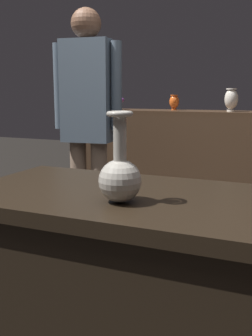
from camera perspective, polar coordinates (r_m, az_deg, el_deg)
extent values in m
cube|color=black|center=(1.53, 0.75, -19.25)|extent=(1.10, 0.59, 0.75)
cube|color=black|center=(1.38, 0.79, -4.69)|extent=(1.20, 0.64, 0.05)
cube|color=#422D1E|center=(3.53, 14.58, -0.47)|extent=(2.60, 0.40, 0.95)
cube|color=#422D1E|center=(3.47, 14.96, 7.57)|extent=(2.60, 0.40, 0.04)
sphere|color=gray|center=(1.25, -0.87, -1.87)|extent=(0.14, 0.14, 0.14)
cylinder|color=gray|center=(1.23, -0.89, 4.26)|extent=(0.04, 0.04, 0.15)
torus|color=gray|center=(1.22, -0.90, 7.83)|extent=(0.08, 0.08, 0.02)
cylinder|color=#E55B1E|center=(3.64, 6.94, 8.40)|extent=(0.05, 0.05, 0.01)
ellipsoid|color=#E55B1E|center=(3.64, 6.97, 9.46)|extent=(0.09, 0.09, 0.12)
cylinder|color=#E55B1E|center=(3.64, 6.99, 10.37)|extent=(0.07, 0.07, 0.01)
cylinder|color=silver|center=(3.42, 14.87, 8.01)|extent=(0.06, 0.06, 0.02)
ellipsoid|color=silver|center=(3.42, 14.94, 9.59)|extent=(0.11, 0.11, 0.17)
cylinder|color=silver|center=(3.42, 15.01, 10.96)|extent=(0.09, 0.09, 0.01)
cylinder|color=#7A388E|center=(3.73, -1.29, 8.52)|extent=(0.05, 0.05, 0.01)
cylinder|color=#7A388E|center=(3.73, -1.29, 8.96)|extent=(0.02, 0.02, 0.05)
ellipsoid|color=#7A388E|center=(3.73, -1.29, 9.78)|extent=(0.14, 0.14, 0.06)
cylinder|color=#846B56|center=(2.70, -3.84, -4.92)|extent=(0.11, 0.11, 0.82)
cylinder|color=#846B56|center=(2.76, -6.77, -4.66)|extent=(0.11, 0.11, 0.82)
cube|color=slate|center=(2.63, -5.61, 10.92)|extent=(0.34, 0.22, 0.65)
sphere|color=brown|center=(2.66, -5.78, 20.05)|extent=(0.19, 0.19, 0.19)
cylinder|color=slate|center=(2.56, -1.38, 11.70)|extent=(0.07, 0.07, 0.55)
cylinder|color=slate|center=(2.71, -9.62, 11.51)|extent=(0.07, 0.07, 0.55)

